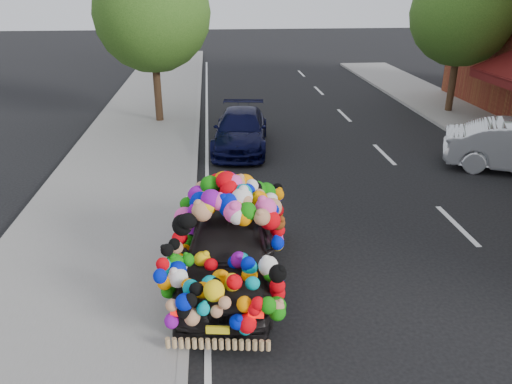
# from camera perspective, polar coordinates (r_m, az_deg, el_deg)

# --- Properties ---
(ground) EXTENTS (100.00, 100.00, 0.00)m
(ground) POSITION_cam_1_polar(r_m,az_deg,el_deg) (10.99, 4.92, -4.60)
(ground) COLOR black
(ground) RESTS_ON ground
(sidewalk) EXTENTS (4.00, 60.00, 0.12)m
(sidewalk) POSITION_cam_1_polar(r_m,az_deg,el_deg) (11.09, -17.62, -5.07)
(sidewalk) COLOR gray
(sidewalk) RESTS_ON ground
(kerb) EXTENTS (0.15, 60.00, 0.13)m
(kerb) POSITION_cam_1_polar(r_m,az_deg,el_deg) (10.82, -7.46, -4.80)
(kerb) COLOR gray
(kerb) RESTS_ON ground
(lane_markings) EXTENTS (6.00, 50.00, 0.01)m
(lane_markings) POSITION_cam_1_polar(r_m,az_deg,el_deg) (12.11, 21.98, -3.53)
(lane_markings) COLOR silver
(lane_markings) RESTS_ON ground
(tree_near_sidewalk) EXTENTS (4.20, 4.20, 6.13)m
(tree_near_sidewalk) POSITION_cam_1_polar(r_m,az_deg,el_deg) (19.20, -11.84, 19.41)
(tree_near_sidewalk) COLOR #332114
(tree_near_sidewalk) RESTS_ON ground
(tree_far_b) EXTENTS (4.00, 4.00, 5.90)m
(tree_far_b) POSITION_cam_1_polar(r_m,az_deg,el_deg) (21.93, 22.56, 18.27)
(tree_far_b) COLOR #332114
(tree_far_b) RESTS_ON ground
(plush_art_car) EXTENTS (2.50, 4.43, 2.02)m
(plush_art_car) POSITION_cam_1_polar(r_m,az_deg,el_deg) (8.81, -3.05, -4.40)
(plush_art_car) COLOR black
(plush_art_car) RESTS_ON ground
(navy_sedan) EXTENTS (2.16, 4.31, 1.20)m
(navy_sedan) POSITION_cam_1_polar(r_m,az_deg,el_deg) (16.34, -1.77, 7.10)
(navy_sedan) COLOR black
(navy_sedan) RESTS_ON ground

